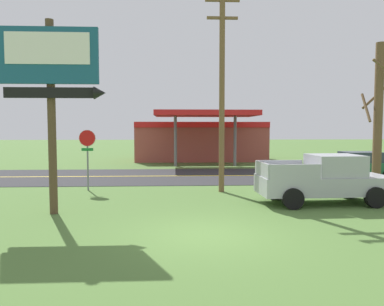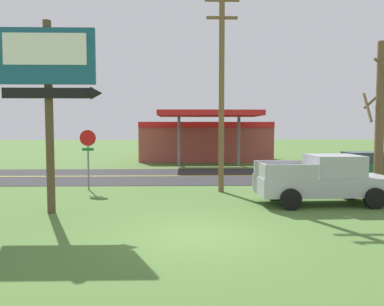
# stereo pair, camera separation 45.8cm
# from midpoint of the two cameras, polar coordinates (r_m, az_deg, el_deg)

# --- Properties ---
(ground_plane) EXTENTS (180.00, 180.00, 0.00)m
(ground_plane) POSITION_cam_midpoint_polar(r_m,az_deg,el_deg) (10.73, 0.88, -12.51)
(ground_plane) COLOR #4C7033
(road_asphalt) EXTENTS (140.00, 8.00, 0.02)m
(road_asphalt) POSITION_cam_midpoint_polar(r_m,az_deg,el_deg) (23.48, -1.15, -3.56)
(road_asphalt) COLOR #2B2B2D
(road_asphalt) RESTS_ON ground
(road_centre_line) EXTENTS (126.00, 0.20, 0.01)m
(road_centre_line) POSITION_cam_midpoint_polar(r_m,az_deg,el_deg) (23.48, -1.15, -3.52)
(road_centre_line) COLOR gold
(road_centre_line) RESTS_ON road_asphalt
(motel_sign) EXTENTS (3.60, 0.54, 6.75)m
(motel_sign) POSITION_cam_midpoint_polar(r_m,az_deg,el_deg) (13.90, -21.70, 10.75)
(motel_sign) COLOR brown
(motel_sign) RESTS_ON ground
(stop_sign) EXTENTS (0.80, 0.08, 2.95)m
(stop_sign) POSITION_cam_midpoint_polar(r_m,az_deg,el_deg) (18.67, -16.46, 0.61)
(stop_sign) COLOR slate
(stop_sign) RESTS_ON ground
(utility_pole) EXTENTS (1.60, 0.26, 9.43)m
(utility_pole) POSITION_cam_midpoint_polar(r_m,az_deg,el_deg) (17.68, 3.87, 10.16)
(utility_pole) COLOR brown
(utility_pole) RESTS_ON ground
(bare_tree) EXTENTS (1.72, 1.86, 6.97)m
(bare_tree) POSITION_cam_midpoint_polar(r_m,az_deg,el_deg) (19.31, 26.14, 5.15)
(bare_tree) COLOR brown
(bare_tree) RESTS_ON ground
(gas_station) EXTENTS (12.00, 11.50, 4.40)m
(gas_station) POSITION_cam_midpoint_polar(r_m,az_deg,el_deg) (35.36, 0.92, 2.06)
(gas_station) COLOR #A84C42
(gas_station) RESTS_ON ground
(pickup_silver_parked_on_lawn) EXTENTS (5.26, 2.38, 1.96)m
(pickup_silver_parked_on_lawn) POSITION_cam_midpoint_polar(r_m,az_deg,el_deg) (15.76, 19.00, -3.89)
(pickup_silver_parked_on_lawn) COLOR #A8AAAF
(pickup_silver_parked_on_lawn) RESTS_ON ground
(car_green_near_lane) EXTENTS (4.20, 2.00, 1.64)m
(car_green_near_lane) POSITION_cam_midpoint_polar(r_m,az_deg,el_deg) (23.90, 23.72, -1.77)
(car_green_near_lane) COLOR #1E6038
(car_green_near_lane) RESTS_ON ground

